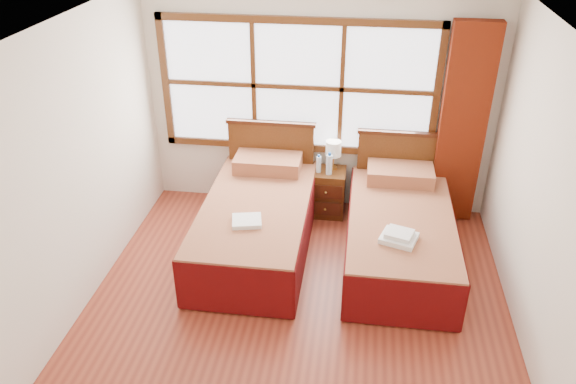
# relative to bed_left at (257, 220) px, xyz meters

# --- Properties ---
(floor) EXTENTS (4.50, 4.50, 0.00)m
(floor) POSITION_rel_bed_left_xyz_m (0.55, -1.20, -0.33)
(floor) COLOR brown
(floor) RESTS_ON ground
(ceiling) EXTENTS (4.50, 4.50, 0.00)m
(ceiling) POSITION_rel_bed_left_xyz_m (0.55, -1.20, 2.27)
(ceiling) COLOR white
(ceiling) RESTS_ON wall_back
(wall_back) EXTENTS (4.00, 0.00, 4.00)m
(wall_back) POSITION_rel_bed_left_xyz_m (0.55, 1.05, 0.97)
(wall_back) COLOR silver
(wall_back) RESTS_ON floor
(wall_left) EXTENTS (0.00, 4.50, 4.50)m
(wall_left) POSITION_rel_bed_left_xyz_m (-1.45, -1.20, 0.97)
(wall_left) COLOR silver
(wall_left) RESTS_ON floor
(wall_right) EXTENTS (0.00, 4.50, 4.50)m
(wall_right) POSITION_rel_bed_left_xyz_m (2.55, -1.20, 0.97)
(wall_right) COLOR silver
(wall_right) RESTS_ON floor
(window) EXTENTS (3.16, 0.06, 1.56)m
(window) POSITION_rel_bed_left_xyz_m (0.30, 1.02, 1.17)
(window) COLOR white
(window) RESTS_ON wall_back
(curtain) EXTENTS (0.50, 0.16, 2.30)m
(curtain) POSITION_rel_bed_left_xyz_m (2.15, 0.91, 0.84)
(curtain) COLOR #671C0A
(curtain) RESTS_ON wall_back
(bed_left) EXTENTS (1.12, 2.17, 1.09)m
(bed_left) POSITION_rel_bed_left_xyz_m (0.00, 0.00, 0.00)
(bed_left) COLOR #3E1B0C
(bed_left) RESTS_ON floor
(bed_right) EXTENTS (1.08, 2.10, 1.05)m
(bed_right) POSITION_rel_bed_left_xyz_m (1.52, 0.00, -0.01)
(bed_right) COLOR #3E1B0C
(bed_right) RESTS_ON floor
(nightstand) EXTENTS (0.42, 0.42, 0.57)m
(nightstand) POSITION_rel_bed_left_xyz_m (0.69, 0.80, -0.05)
(nightstand) COLOR #502B11
(nightstand) RESTS_ON floor
(towels_left) EXTENTS (0.33, 0.31, 0.04)m
(towels_left) POSITION_rel_bed_left_xyz_m (-0.01, -0.46, 0.27)
(towels_left) COLOR white
(towels_left) RESTS_ON bed_left
(towels_right) EXTENTS (0.40, 0.37, 0.10)m
(towels_right) POSITION_rel_bed_left_xyz_m (1.47, -0.52, 0.27)
(towels_right) COLOR white
(towels_right) RESTS_ON bed_right
(lamp) EXTENTS (0.18, 0.18, 0.35)m
(lamp) POSITION_rel_bed_left_xyz_m (0.74, 0.88, 0.48)
(lamp) COLOR #CA8F40
(lamp) RESTS_ON nightstand
(bottle_near) EXTENTS (0.06, 0.06, 0.22)m
(bottle_near) POSITION_rel_bed_left_xyz_m (0.59, 0.77, 0.33)
(bottle_near) COLOR silver
(bottle_near) RESTS_ON nightstand
(bottle_far) EXTENTS (0.07, 0.07, 0.27)m
(bottle_far) POSITION_rel_bed_left_xyz_m (0.71, 0.73, 0.36)
(bottle_far) COLOR silver
(bottle_far) RESTS_ON nightstand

